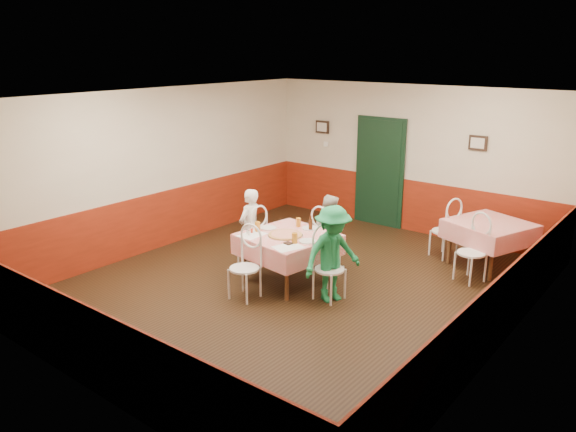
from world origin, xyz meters
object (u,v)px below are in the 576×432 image
Objects in this scene: diner_far at (329,231)px; chair_near at (244,269)px; chair_far at (326,241)px; chair_second_a at (444,231)px; chair_right at (329,269)px; glass_a at (258,227)px; diner_left at (250,228)px; diner_right at (333,254)px; glass_b at (295,238)px; wallet at (288,243)px; chair_left at (252,240)px; main_table at (288,259)px; beer_bottle at (311,224)px; glass_c at (298,222)px; pizza at (285,234)px; second_table at (488,245)px; chair_second_b at (471,253)px.

chair_near is at bearing 78.33° from diner_far.
chair_far is 2.10m from chair_second_a.
chair_right is 6.04× the size of glass_a.
diner_right reaches higher than diner_left.
glass_b is 1.39× the size of wallet.
chair_right is 1.36m from glass_a.
diner_left is (-0.05, 0.01, 0.20)m from chair_left.
glass_b is (0.77, -0.08, 0.00)m from glass_a.
glass_a is 0.11× the size of diner_right.
chair_near is at bearing -118.74° from wallet.
diner_far is at bearing 81.65° from main_table.
glass_b is at bearing 104.01° from chair_far.
glass_c is at bearing 172.17° from beer_bottle.
chair_right is 1.80× the size of pizza.
chair_right is at bearing 87.20° from chair_left.
pizza is 3.35× the size of glass_a.
wallet is 0.09× the size of diner_far.
chair_second_b is at bearing -90.00° from second_table.
pizza is at bearing -119.68° from chair_second_b.
diner_far reaches higher than chair_far.
beer_bottle is 0.18× the size of diner_far.
chair_right is at bearing 121.69° from diner_far.
beer_bottle is at bearing 105.48° from glass_b.
chair_far is 5.87× the size of glass_b.
chair_left is (-3.01, -2.38, 0.08)m from second_table.
diner_right is at bearing -34.05° from beer_bottle.
chair_right is 1.76m from diner_left.
beer_bottle reaches higher than glass_b.
second_table is 1.24× the size of chair_near.
chair_left is 0.74× the size of diner_far.
glass_c is at bearing 85.46° from chair_near.
chair_near and chair_second_b have the same top height.
chair_left is 6.04× the size of glass_a.
chair_second_b is 0.74× the size of diner_far.
chair_left is 5.87× the size of glass_b.
diner_right is at bearing 76.04° from diner_left.
second_table is 2.61m from diner_far.
main_table is 8.80× the size of glass_c.
chair_left is 0.92m from pizza.
wallet reaches higher than second_table.
chair_left is at bearing 85.74° from chair_right.
chair_far is at bearing -17.45° from chair_second_a.
glass_b is at bearing 121.68° from diner_right.
chair_second_a is at bearing 59.10° from beer_bottle.
second_table is 7.51× the size of glass_a.
main_table is 0.93m from diner_far.
chair_far is 1.25m from diner_left.
chair_far is 6.49× the size of glass_c.
chair_second_a reaches higher than main_table.
main_table is 0.63m from beer_bottle.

